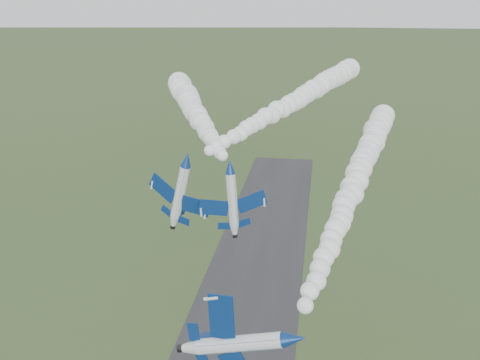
# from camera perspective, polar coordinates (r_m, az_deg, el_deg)

# --- Properties ---
(runway) EXTENTS (24.00, 260.00, 0.04)m
(runway) POSITION_cam_1_polar(r_m,az_deg,el_deg) (108.84, -0.79, -18.31)
(runway) COLOR #2E2E30
(runway) RESTS_ON ground
(jet_lead) EXTENTS (5.10, 13.96, 11.04)m
(jet_lead) POSITION_cam_1_polar(r_m,az_deg,el_deg) (53.68, 5.83, -16.57)
(jet_lead) COLOR silver
(smoke_trail_jet_lead) EXTENTS (14.72, 74.85, 5.04)m
(smoke_trail_jet_lead) POSITION_cam_1_polar(r_m,az_deg,el_deg) (88.79, 12.37, 0.26)
(smoke_trail_jet_lead) COLOR white
(jet_pair_left) EXTENTS (11.18, 13.30, 4.26)m
(jet_pair_left) POSITION_cam_1_polar(r_m,az_deg,el_deg) (81.08, -5.74, 2.16)
(jet_pair_left) COLOR silver
(smoke_trail_jet_pair_left) EXTENTS (31.93, 67.32, 5.30)m
(smoke_trail_jet_pair_left) POSITION_cam_1_polar(r_m,az_deg,el_deg) (113.12, 5.95, 8.46)
(smoke_trail_jet_pair_left) COLOR white
(jet_pair_right) EXTENTS (10.68, 12.24, 3.19)m
(jet_pair_right) POSITION_cam_1_polar(r_m,az_deg,el_deg) (79.56, -1.07, 1.43)
(jet_pair_right) COLOR silver
(smoke_trail_jet_pair_right) EXTENTS (31.32, 63.28, 5.84)m
(smoke_trail_jet_pair_right) POSITION_cam_1_polar(r_m,az_deg,el_deg) (113.56, -4.84, 7.38)
(smoke_trail_jet_pair_right) COLOR white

